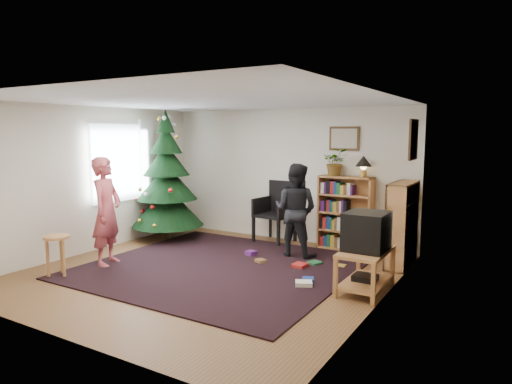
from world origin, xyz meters
The scene contains 23 objects.
floor centered at (0.00, 0.00, 0.00)m, with size 5.00×5.00×0.00m, color brown.
ceiling centered at (0.00, 0.00, 2.50)m, with size 5.00×5.00×0.00m, color white.
wall_back centered at (0.00, 2.50, 1.25)m, with size 5.00×0.02×2.50m, color silver.
wall_front centered at (0.00, -2.50, 1.25)m, with size 5.00×0.02×2.50m, color silver.
wall_left centered at (-2.50, 0.00, 1.25)m, with size 0.02×5.00×2.50m, color silver.
wall_right centered at (2.50, 0.00, 1.25)m, with size 0.02×5.00×2.50m, color silver.
rug centered at (0.00, 0.30, 0.01)m, with size 3.80×3.60×0.02m, color black.
window_pane centered at (-2.47, 0.60, 1.50)m, with size 0.04×1.20×1.40m, color silver.
curtain centered at (-2.43, 1.30, 1.50)m, with size 0.06×0.35×1.60m, color silver.
picture_back centered at (1.15, 2.48, 1.95)m, with size 0.55×0.03×0.42m.
picture_right centered at (2.48, 1.75, 1.95)m, with size 0.03×0.50×0.60m.
christmas_tree centered at (-1.98, 1.36, 1.04)m, with size 1.37×1.37×2.49m.
bookshelf_back centered at (1.25, 2.34, 0.66)m, with size 0.95×0.30×1.30m.
bookshelf_right centered at (2.34, 1.85, 0.66)m, with size 0.30×0.95×1.30m.
tv_stand centered at (2.22, 0.42, 0.33)m, with size 0.54×0.97×0.55m.
crt_tv centered at (2.22, 0.42, 0.80)m, with size 0.52×0.56×0.49m.
armchair centered at (-0.09, 2.32, 0.62)m, with size 0.69×0.69×1.14m.
stool centered at (-1.75, -1.25, 0.46)m, with size 0.36×0.36×0.60m.
person_standing centered at (-1.60, -0.46, 0.84)m, with size 0.62×0.40×1.69m, color #C04C53.
person_by_chair centered at (0.69, 1.50, 0.78)m, with size 0.75×0.59×1.55m, color black.
potted_plant centered at (1.05, 2.34, 1.54)m, with size 0.43×0.37×0.48m, color gray.
table_lamp centered at (1.55, 2.34, 1.55)m, with size 0.28×0.28×0.37m.
floor_clutter centered at (1.03, 0.82, 0.04)m, with size 1.70×1.32×0.08m.
Camera 1 is at (3.93, -5.25, 2.05)m, focal length 32.00 mm.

